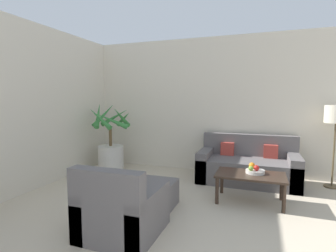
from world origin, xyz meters
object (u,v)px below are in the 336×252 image
object	(u,v)px
floor_lamp	(336,118)
armchair	(122,211)
apple_red	(257,168)
apple_green	(251,168)
fruit_bowl	(255,172)
orange_fruit	(252,165)
ottoman	(155,194)
coffee_table	(250,178)
potted_palm	(111,148)
sofa_loveseat	(247,166)

from	to	relation	value
floor_lamp	armchair	size ratio (longest dim) A/B	1.68
apple_red	apple_green	distance (m)	0.08
fruit_bowl	orange_fruit	bearing A→B (deg)	126.34
floor_lamp	ottoman	bearing A→B (deg)	-145.42
coffee_table	armchair	world-z (taller)	armchair
fruit_bowl	apple_green	size ratio (longest dim) A/B	3.84
potted_palm	sofa_loveseat	world-z (taller)	potted_palm
armchair	orange_fruit	bearing A→B (deg)	50.37
ottoman	floor_lamp	bearing A→B (deg)	34.58
orange_fruit	ottoman	world-z (taller)	orange_fruit
potted_palm	ottoman	world-z (taller)	potted_palm
coffee_table	ottoman	world-z (taller)	coffee_table
potted_palm	coffee_table	distance (m)	2.90
sofa_loveseat	armchair	xyz separation A→B (m)	(-1.19, -2.39, -0.01)
coffee_table	fruit_bowl	world-z (taller)	fruit_bowl
coffee_table	apple_red	size ratio (longest dim) A/B	12.19
apple_green	orange_fruit	size ratio (longest dim) A/B	0.78
orange_fruit	coffee_table	bearing A→B (deg)	-95.76
floor_lamp	apple_red	bearing A→B (deg)	-137.42
floor_lamp	apple_green	world-z (taller)	floor_lamp
potted_palm	fruit_bowl	world-z (taller)	potted_palm
floor_lamp	fruit_bowl	xyz separation A→B (m)	(-1.21, -1.06, -0.73)
potted_palm	ottoman	xyz separation A→B (m)	(1.56, -1.38, -0.29)
apple_green	orange_fruit	distance (m)	0.14
potted_palm	apple_green	world-z (taller)	potted_palm
fruit_bowl	ottoman	distance (m)	1.48
coffee_table	orange_fruit	world-z (taller)	orange_fruit
apple_green	armchair	bearing A→B (deg)	-132.00
floor_lamp	ottoman	size ratio (longest dim) A/B	2.47
potted_palm	coffee_table	world-z (taller)	potted_palm
sofa_loveseat	apple_red	xyz separation A→B (m)	(0.16, -0.93, 0.22)
sofa_loveseat	apple_green	bearing A→B (deg)	-84.74
sofa_loveseat	coffee_table	xyz separation A→B (m)	(0.09, -0.96, 0.08)
coffee_table	orange_fruit	distance (m)	0.20
floor_lamp	orange_fruit	bearing A→B (deg)	-141.67
apple_green	orange_fruit	bearing A→B (deg)	86.05
potted_palm	fruit_bowl	bearing A→B (deg)	-14.14
floor_lamp	potted_palm	bearing A→B (deg)	-175.18
apple_green	ottoman	size ratio (longest dim) A/B	0.12
apple_green	fruit_bowl	bearing A→B (deg)	49.93
orange_fruit	ottoman	xyz separation A→B (m)	(-1.25, -0.73, -0.33)
armchair	floor_lamp	bearing A→B (deg)	45.04
apple_red	floor_lamp	bearing A→B (deg)	42.58
orange_fruit	apple_red	bearing A→B (deg)	-56.85
potted_palm	coffee_table	xyz separation A→B (m)	(2.79, -0.78, -0.11)
sofa_loveseat	ottoman	xyz separation A→B (m)	(-1.15, -1.56, -0.10)
apple_red	armchair	xyz separation A→B (m)	(-1.35, -1.45, -0.23)
potted_palm	armchair	bearing A→B (deg)	-55.54
floor_lamp	coffee_table	bearing A→B (deg)	-138.49
floor_lamp	apple_red	distance (m)	1.75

